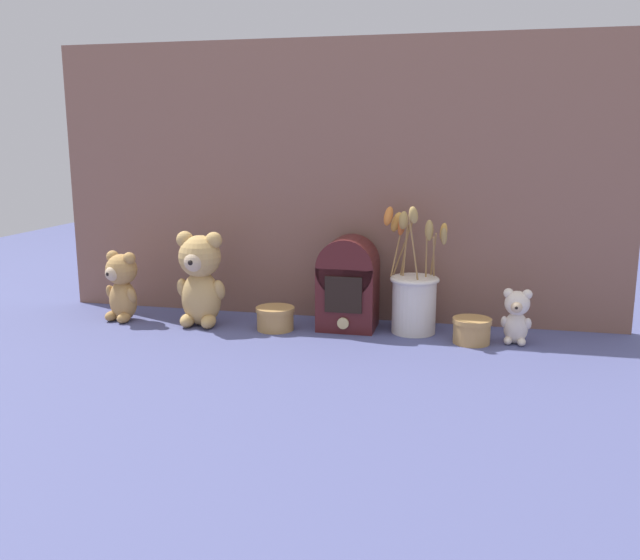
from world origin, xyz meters
TOP-DOWN VIEW (x-y plane):
  - ground_plane at (0.00, 0.00)m, footprint 4.00×4.00m
  - backdrop_wall at (0.00, 0.17)m, footprint 1.60×0.02m
  - teddy_bear_large at (-0.33, 0.00)m, footprint 0.14×0.13m
  - teddy_bear_medium at (-0.56, -0.00)m, footprint 0.11×0.10m
  - teddy_bear_small at (0.50, 0.01)m, footprint 0.08×0.07m
  - flower_vase at (0.24, 0.06)m, footprint 0.18×0.15m
  - vintage_radio at (0.07, 0.06)m, footprint 0.15×0.14m
  - decorative_tin_tall at (-0.12, 0.00)m, footprint 0.10×0.10m
  - decorative_tin_short at (0.39, -0.01)m, footprint 0.10×0.10m

SIDE VIEW (x-z plane):
  - ground_plane at x=0.00m, z-range 0.00..0.00m
  - decorative_tin_tall at x=-0.12m, z-range 0.00..0.06m
  - decorative_tin_short at x=0.39m, z-range 0.00..0.06m
  - teddy_bear_small at x=0.50m, z-range 0.00..0.14m
  - flower_vase at x=0.24m, z-range -0.07..0.27m
  - teddy_bear_medium at x=-0.56m, z-range 0.00..0.20m
  - vintage_radio at x=0.07m, z-range 0.00..0.25m
  - teddy_bear_large at x=-0.33m, z-range 0.01..0.26m
  - backdrop_wall at x=0.00m, z-range 0.00..0.76m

